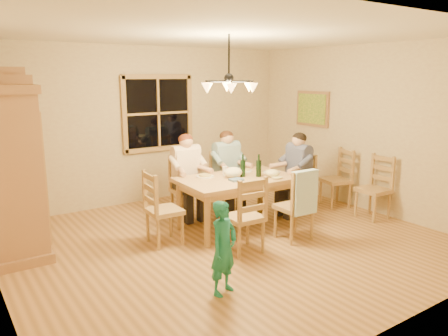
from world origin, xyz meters
TOP-DOWN VIEW (x-y plane):
  - floor at (0.00, 0.00)m, footprint 5.50×5.50m
  - ceiling at (0.00, 0.00)m, footprint 5.50×5.00m
  - wall_back at (0.00, 2.50)m, footprint 5.50×0.02m
  - wall_right at (2.75, 0.00)m, footprint 0.02×5.00m
  - window at (0.20, 2.47)m, footprint 1.30×0.06m
  - painting at (2.71, 1.20)m, footprint 0.06×0.78m
  - chandelier at (-0.00, 0.00)m, footprint 0.77×0.68m
  - armoire at (-2.42, 1.30)m, footprint 0.66×1.40m
  - dining_table at (0.42, 0.39)m, footprint 1.70×1.08m
  - chair_far_left at (0.04, 1.19)m, footprint 0.46×0.44m
  - chair_far_right at (0.77, 1.16)m, footprint 0.46×0.44m
  - chair_near_left at (-0.03, -0.37)m, footprint 0.46×0.44m
  - chair_near_right at (0.80, -0.41)m, footprint 0.46×0.44m
  - chair_end_left at (-0.73, 0.44)m, footprint 0.44×0.46m
  - chair_end_right at (1.57, 0.34)m, footprint 0.44×0.46m
  - adult_woman at (0.04, 1.19)m, footprint 0.41×0.44m
  - adult_plaid_man at (0.77, 1.16)m, footprint 0.41×0.44m
  - adult_slate_man at (1.57, 0.34)m, footprint 0.44×0.41m
  - towel at (0.79, -0.60)m, footprint 0.38×0.12m
  - wine_bottle_a at (0.53, 0.40)m, footprint 0.08×0.08m
  - wine_bottle_b at (0.71, 0.26)m, footprint 0.08×0.08m
  - plate_woman at (0.05, 0.68)m, footprint 0.26×0.26m
  - plate_plaid at (0.75, 0.67)m, footprint 0.26×0.26m
  - plate_slate at (1.04, 0.36)m, footprint 0.26×0.26m
  - wine_glass_a at (0.34, 0.59)m, footprint 0.06×0.06m
  - wine_glass_b at (0.91, 0.50)m, footprint 0.06×0.06m
  - cap at (0.87, 0.14)m, footprint 0.20×0.20m
  - napkin at (0.30, 0.24)m, footprint 0.19×0.15m
  - cloth_bundle at (0.37, 0.42)m, footprint 0.28×0.22m
  - child at (-0.84, -1.12)m, footprint 0.42×0.34m
  - chair_spare_front at (2.45, -0.43)m, footprint 0.43×0.45m
  - chair_spare_back at (2.45, 0.33)m, footprint 0.52×0.53m

SIDE VIEW (x-z plane):
  - floor at x=0.00m, z-range 0.00..0.00m
  - chair_far_left at x=0.04m, z-range -0.19..0.80m
  - chair_far_right at x=0.77m, z-range -0.19..0.80m
  - chair_near_left at x=-0.03m, z-range -0.19..0.80m
  - chair_near_right at x=0.80m, z-range -0.19..0.80m
  - chair_end_left at x=-0.73m, z-range -0.19..0.80m
  - chair_end_right at x=1.57m, z-range -0.19..0.80m
  - chair_spare_front at x=2.45m, z-range -0.19..0.80m
  - chair_spare_back at x=2.45m, z-range -0.19..0.80m
  - child at x=-0.84m, z-range 0.00..0.98m
  - dining_table at x=0.42m, z-range 0.27..1.03m
  - towel at x=0.79m, z-range 0.41..0.99m
  - plate_woman at x=0.05m, z-range 0.76..0.78m
  - plate_plaid at x=0.75m, z-range 0.76..0.78m
  - plate_slate at x=1.04m, z-range 0.76..0.78m
  - napkin at x=0.30m, z-range 0.76..0.79m
  - cap at x=0.87m, z-range 0.76..0.87m
  - wine_glass_a at x=0.34m, z-range 0.76..0.90m
  - wine_glass_b at x=0.91m, z-range 0.76..0.90m
  - cloth_bundle at x=0.37m, z-range 0.76..0.91m
  - adult_woman at x=0.04m, z-range 0.40..1.28m
  - adult_plaid_man at x=0.77m, z-range 0.40..1.28m
  - adult_slate_man at x=1.57m, z-range 0.40..1.28m
  - wine_bottle_a at x=0.53m, z-range 0.76..1.09m
  - wine_bottle_b at x=0.71m, z-range 0.76..1.09m
  - armoire at x=-2.42m, z-range -0.09..2.21m
  - wall_back at x=0.00m, z-range 0.00..2.70m
  - wall_right at x=2.75m, z-range 0.00..2.70m
  - window at x=0.20m, z-range 0.90..2.20m
  - painting at x=2.71m, z-range 1.28..1.92m
  - chandelier at x=0.00m, z-range 1.72..2.43m
  - ceiling at x=0.00m, z-range 2.69..2.71m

